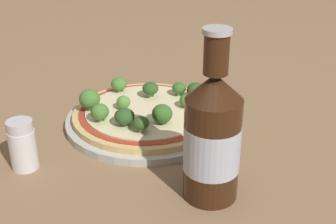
# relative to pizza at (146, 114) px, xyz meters

# --- Properties ---
(ground_plane) EXTENTS (3.00, 3.00, 0.00)m
(ground_plane) POSITION_rel_pizza_xyz_m (0.00, 0.00, -0.02)
(ground_plane) COLOR #846647
(plate) EXTENTS (0.27, 0.27, 0.01)m
(plate) POSITION_rel_pizza_xyz_m (0.00, 0.01, -0.01)
(plate) COLOR #B2B7B2
(plate) RESTS_ON ground_plane
(pizza) EXTENTS (0.25, 0.25, 0.01)m
(pizza) POSITION_rel_pizza_xyz_m (0.00, 0.00, 0.00)
(pizza) COLOR tan
(pizza) RESTS_ON plate
(broccoli_floret_0) EXTENTS (0.03, 0.03, 0.04)m
(broccoli_floret_0) POSITION_rel_pizza_xyz_m (-0.08, -0.04, 0.03)
(broccoli_floret_0) COLOR #89A866
(broccoli_floret_0) RESTS_ON pizza
(broccoli_floret_1) EXTENTS (0.03, 0.03, 0.03)m
(broccoli_floret_1) POSITION_rel_pizza_xyz_m (0.05, -0.03, 0.02)
(broccoli_floret_1) COLOR #89A866
(broccoli_floret_1) RESTS_ON pizza
(broccoli_floret_2) EXTENTS (0.03, 0.03, 0.03)m
(broccoli_floret_2) POSITION_rel_pizza_xyz_m (0.05, 0.08, 0.03)
(broccoli_floret_2) COLOR #89A866
(broccoli_floret_2) RESTS_ON pizza
(broccoli_floret_3) EXTENTS (0.03, 0.03, 0.03)m
(broccoli_floret_3) POSITION_rel_pizza_xyz_m (0.03, -0.07, 0.02)
(broccoli_floret_3) COLOR #89A866
(broccoli_floret_3) RESTS_ON pizza
(broccoli_floret_4) EXTENTS (0.02, 0.02, 0.02)m
(broccoli_floret_4) POSITION_rel_pizza_xyz_m (0.02, 0.08, 0.02)
(broccoli_floret_4) COLOR #89A866
(broccoli_floret_4) RESTS_ON pizza
(broccoli_floret_5) EXTENTS (0.03, 0.03, 0.03)m
(broccoli_floret_5) POSITION_rel_pizza_xyz_m (-0.08, 0.04, 0.02)
(broccoli_floret_5) COLOR #89A866
(broccoli_floret_5) RESTS_ON pizza
(broccoli_floret_6) EXTENTS (0.02, 0.02, 0.02)m
(broccoli_floret_6) POSITION_rel_pizza_xyz_m (-0.03, -0.02, 0.02)
(broccoli_floret_6) COLOR #89A866
(broccoli_floret_6) RESTS_ON pizza
(broccoli_floret_7) EXTENTS (0.03, 0.03, 0.03)m
(broccoli_floret_7) POSITION_rel_pizza_xyz_m (-0.02, 0.05, 0.02)
(broccoli_floret_7) COLOR #89A866
(broccoli_floret_7) RESTS_ON pizza
(broccoli_floret_8) EXTENTS (0.03, 0.03, 0.03)m
(broccoli_floret_8) POSITION_rel_pizza_xyz_m (-0.00, -0.06, 0.02)
(broccoli_floret_8) COLOR #89A866
(broccoli_floret_8) RESTS_ON pizza
(broccoli_floret_9) EXTENTS (0.02, 0.02, 0.02)m
(broccoli_floret_9) POSITION_rel_pizza_xyz_m (0.05, 0.04, 0.02)
(broccoli_floret_9) COLOR #89A866
(broccoli_floret_9) RESTS_ON pizza
(broccoli_floret_10) EXTENTS (0.03, 0.03, 0.03)m
(broccoli_floret_10) POSITION_rel_pizza_xyz_m (-0.04, -0.07, 0.02)
(broccoli_floret_10) COLOR #89A866
(broccoli_floret_10) RESTS_ON pizza
(beer_bottle) EXTENTS (0.07, 0.07, 0.22)m
(beer_bottle) POSITION_rel_pizza_xyz_m (0.18, -0.13, 0.07)
(beer_bottle) COLOR #381E0F
(beer_bottle) RESTS_ON ground_plane
(pepper_shaker) EXTENTS (0.04, 0.04, 0.07)m
(pepper_shaker) POSITION_rel_pizza_xyz_m (-0.08, -0.20, 0.02)
(pepper_shaker) COLOR silver
(pepper_shaker) RESTS_ON ground_plane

